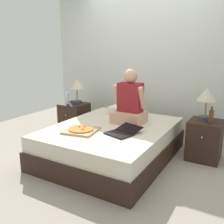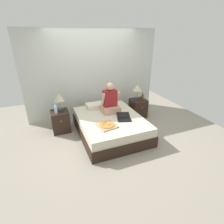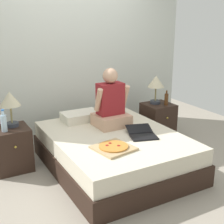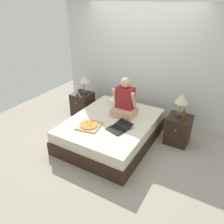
{
  "view_description": "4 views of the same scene",
  "coord_description": "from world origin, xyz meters",
  "px_view_note": "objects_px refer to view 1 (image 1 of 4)",
  "views": [
    {
      "loc": [
        1.67,
        -2.9,
        1.5
      ],
      "look_at": [
        0.03,
        -0.05,
        0.68
      ],
      "focal_mm": 40.0,
      "sensor_mm": 36.0,
      "label": 1
    },
    {
      "loc": [
        -1.42,
        -3.63,
        2.39
      ],
      "look_at": [
        -0.05,
        -0.24,
        0.71
      ],
      "focal_mm": 28.0,
      "sensor_mm": 36.0,
      "label": 2
    },
    {
      "loc": [
        -1.8,
        -3.2,
        1.88
      ],
      "look_at": [
        -0.03,
        -0.0,
        0.76
      ],
      "focal_mm": 50.0,
      "sensor_mm": 36.0,
      "label": 3
    },
    {
      "loc": [
        1.82,
        -3.14,
        2.55
      ],
      "look_at": [
        0.06,
        -0.08,
        0.69
      ],
      "focal_mm": 35.0,
      "sensor_mm": 36.0,
      "label": 4
    }
  ],
  "objects_px": {
    "person_seated": "(130,103)",
    "lamp_on_left_nightstand": "(77,86)",
    "laptop": "(122,132)",
    "bed": "(112,142)",
    "water_bottle": "(67,98)",
    "beer_bottle": "(211,116)",
    "pizza_box": "(81,130)",
    "lamp_on_right_nightstand": "(207,97)",
    "nightstand_left": "(75,118)",
    "nightstand_right": "(204,140)"
  },
  "relations": [
    {
      "from": "water_bottle",
      "to": "person_seated",
      "type": "height_order",
      "value": "person_seated"
    },
    {
      "from": "nightstand_left",
      "to": "lamp_on_left_nightstand",
      "type": "height_order",
      "value": "lamp_on_left_nightstand"
    },
    {
      "from": "bed",
      "to": "beer_bottle",
      "type": "xyz_separation_m",
      "value": [
        1.22,
        0.5,
        0.42
      ]
    },
    {
      "from": "nightstand_right",
      "to": "pizza_box",
      "type": "height_order",
      "value": "nightstand_right"
    },
    {
      "from": "water_bottle",
      "to": "pizza_box",
      "type": "distance_m",
      "value": 1.36
    },
    {
      "from": "lamp_on_right_nightstand",
      "to": "person_seated",
      "type": "height_order",
      "value": "person_seated"
    },
    {
      "from": "bed",
      "to": "nightstand_left",
      "type": "relative_size",
      "value": 3.52
    },
    {
      "from": "nightstand_left",
      "to": "lamp_on_left_nightstand",
      "type": "relative_size",
      "value": 1.24
    },
    {
      "from": "beer_bottle",
      "to": "pizza_box",
      "type": "xyz_separation_m",
      "value": [
        -1.45,
        -0.91,
        -0.17
      ]
    },
    {
      "from": "bed",
      "to": "lamp_on_left_nightstand",
      "type": "xyz_separation_m",
      "value": [
        -1.11,
        0.65,
        0.65
      ]
    },
    {
      "from": "person_seated",
      "to": "laptop",
      "type": "distance_m",
      "value": 0.61
    },
    {
      "from": "lamp_on_right_nightstand",
      "to": "water_bottle",
      "type": "bearing_deg",
      "value": -176.58
    },
    {
      "from": "lamp_on_left_nightstand",
      "to": "nightstand_right",
      "type": "distance_m",
      "value": 2.34
    },
    {
      "from": "bed",
      "to": "laptop",
      "type": "relative_size",
      "value": 4.01
    },
    {
      "from": "lamp_on_left_nightstand",
      "to": "nightstand_left",
      "type": "bearing_deg",
      "value": -128.63
    },
    {
      "from": "bed",
      "to": "pizza_box",
      "type": "bearing_deg",
      "value": -120.08
    },
    {
      "from": "water_bottle",
      "to": "nightstand_right",
      "type": "bearing_deg",
      "value": 2.17
    },
    {
      "from": "water_bottle",
      "to": "person_seated",
      "type": "distance_m",
      "value": 1.37
    },
    {
      "from": "bed",
      "to": "beer_bottle",
      "type": "height_order",
      "value": "beer_bottle"
    },
    {
      "from": "lamp_on_left_nightstand",
      "to": "pizza_box",
      "type": "xyz_separation_m",
      "value": [
        0.87,
        -1.06,
        -0.4
      ]
    },
    {
      "from": "lamp_on_right_nightstand",
      "to": "person_seated",
      "type": "bearing_deg",
      "value": -160.87
    },
    {
      "from": "lamp_on_left_nightstand",
      "to": "laptop",
      "type": "relative_size",
      "value": 0.92
    },
    {
      "from": "nightstand_right",
      "to": "lamp_on_right_nightstand",
      "type": "bearing_deg",
      "value": 120.93
    },
    {
      "from": "lamp_on_left_nightstand",
      "to": "person_seated",
      "type": "bearing_deg",
      "value": -15.69
    },
    {
      "from": "laptop",
      "to": "lamp_on_right_nightstand",
      "type": "bearing_deg",
      "value": 45.97
    },
    {
      "from": "nightstand_left",
      "to": "person_seated",
      "type": "xyz_separation_m",
      "value": [
        1.27,
        -0.3,
        0.48
      ]
    },
    {
      "from": "laptop",
      "to": "nightstand_left",
      "type": "bearing_deg",
      "value": 149.98
    },
    {
      "from": "lamp_on_right_nightstand",
      "to": "laptop",
      "type": "bearing_deg",
      "value": -134.03
    },
    {
      "from": "person_seated",
      "to": "lamp_on_left_nightstand",
      "type": "bearing_deg",
      "value": 164.31
    },
    {
      "from": "bed",
      "to": "water_bottle",
      "type": "height_order",
      "value": "water_bottle"
    },
    {
      "from": "pizza_box",
      "to": "lamp_on_right_nightstand",
      "type": "bearing_deg",
      "value": 37.97
    },
    {
      "from": "water_bottle",
      "to": "person_seated",
      "type": "relative_size",
      "value": 0.35
    },
    {
      "from": "nightstand_left",
      "to": "person_seated",
      "type": "distance_m",
      "value": 1.39
    },
    {
      "from": "nightstand_left",
      "to": "laptop",
      "type": "distance_m",
      "value": 1.66
    },
    {
      "from": "nightstand_right",
      "to": "laptop",
      "type": "xyz_separation_m",
      "value": [
        -0.87,
        -0.82,
        0.21
      ]
    },
    {
      "from": "lamp_on_left_nightstand",
      "to": "person_seated",
      "type": "xyz_separation_m",
      "value": [
        1.23,
        -0.35,
        -0.13
      ]
    },
    {
      "from": "beer_bottle",
      "to": "laptop",
      "type": "relative_size",
      "value": 0.47
    },
    {
      "from": "lamp_on_left_nightstand",
      "to": "nightstand_right",
      "type": "xyz_separation_m",
      "value": [
        2.26,
        -0.05,
        -0.6
      ]
    },
    {
      "from": "lamp_on_left_nightstand",
      "to": "water_bottle",
      "type": "distance_m",
      "value": 0.28
    },
    {
      "from": "lamp_on_left_nightstand",
      "to": "water_bottle",
      "type": "bearing_deg",
      "value": -130.6
    },
    {
      "from": "lamp_on_left_nightstand",
      "to": "beer_bottle",
      "type": "xyz_separation_m",
      "value": [
        2.33,
        -0.15,
        -0.23
      ]
    },
    {
      "from": "bed",
      "to": "lamp_on_left_nightstand",
      "type": "distance_m",
      "value": 1.44
    },
    {
      "from": "beer_bottle",
      "to": "nightstand_left",
      "type": "bearing_deg",
      "value": 177.58
    },
    {
      "from": "beer_bottle",
      "to": "pizza_box",
      "type": "bearing_deg",
      "value": -148.06
    },
    {
      "from": "bed",
      "to": "water_bottle",
      "type": "distance_m",
      "value": 1.4
    },
    {
      "from": "nightstand_right",
      "to": "person_seated",
      "type": "distance_m",
      "value": 1.17
    },
    {
      "from": "nightstand_left",
      "to": "person_seated",
      "type": "bearing_deg",
      "value": -13.09
    },
    {
      "from": "laptop",
      "to": "lamp_on_left_nightstand",
      "type": "bearing_deg",
      "value": 147.75
    },
    {
      "from": "lamp_on_right_nightstand",
      "to": "pizza_box",
      "type": "distance_m",
      "value": 1.76
    },
    {
      "from": "pizza_box",
      "to": "water_bottle",
      "type": "bearing_deg",
      "value": 137.26
    }
  ]
}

